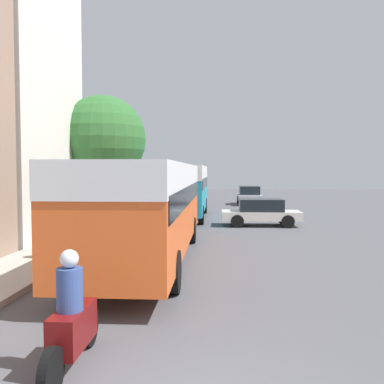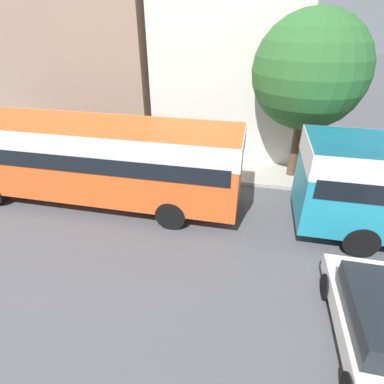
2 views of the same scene
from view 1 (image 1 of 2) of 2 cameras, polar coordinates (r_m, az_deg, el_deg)
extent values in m
cube|color=#EA5B23|center=(13.25, -5.82, -1.71)|extent=(2.47, 11.06, 2.52)
cube|color=white|center=(13.21, -5.84, 2.10)|extent=(2.49, 11.11, 0.76)
cube|color=black|center=(13.23, -5.83, -0.35)|extent=(2.52, 10.61, 0.55)
cylinder|color=black|center=(16.94, -7.72, -5.00)|extent=(0.28, 1.00, 1.00)
cylinder|color=black|center=(16.65, 0.00, -5.11)|extent=(0.28, 1.00, 1.00)
cylinder|color=black|center=(10.41, -15.18, -10.08)|extent=(0.28, 1.00, 1.00)
cylinder|color=black|center=(9.93, -2.46, -10.61)|extent=(0.28, 1.00, 1.00)
cube|color=teal|center=(25.21, -1.15, 0.55)|extent=(2.53, 9.39, 2.58)
cube|color=white|center=(25.19, -1.16, 2.60)|extent=(2.56, 9.44, 0.77)
cube|color=black|center=(25.20, -1.15, 1.28)|extent=(2.58, 9.02, 0.57)
cylinder|color=black|center=(28.29, -3.02, -1.82)|extent=(0.28, 1.00, 1.00)
cylinder|color=black|center=(28.12, 1.70, -1.84)|extent=(0.28, 1.00, 1.00)
cylinder|color=black|center=(22.54, -4.71, -3.02)|extent=(0.28, 1.00, 1.00)
cylinder|color=black|center=(22.33, 1.23, -3.07)|extent=(0.28, 1.00, 1.00)
cube|color=maroon|center=(6.56, -15.61, -17.01)|extent=(0.39, 1.10, 0.55)
cylinder|color=black|center=(7.37, -13.46, -17.00)|extent=(0.10, 0.64, 0.64)
cylinder|color=black|center=(5.97, -18.28, -21.97)|extent=(0.12, 0.64, 0.64)
cylinder|color=#33477F|center=(6.30, -15.99, -12.38)|extent=(0.36, 0.36, 0.60)
sphere|color=silver|center=(6.20, -16.05, -8.55)|extent=(0.26, 0.26, 0.26)
cube|color=#B7B7BC|center=(35.68, 7.63, -0.73)|extent=(1.83, 4.02, 0.52)
cube|color=black|center=(35.65, 7.64, 0.24)|extent=(1.61, 2.21, 0.69)
cylinder|color=black|center=(36.89, 6.18, -1.01)|extent=(0.22, 0.64, 0.64)
cylinder|color=black|center=(37.01, 8.80, -1.02)|extent=(0.22, 0.64, 0.64)
cylinder|color=black|center=(34.41, 6.38, -1.29)|extent=(0.22, 0.64, 0.64)
cylinder|color=black|center=(34.53, 9.18, -1.30)|extent=(0.22, 0.64, 0.64)
cube|color=silver|center=(22.05, 9.17, -3.09)|extent=(3.97, 1.70, 0.43)
cube|color=black|center=(22.00, 9.19, -1.73)|extent=(2.18, 1.50, 0.62)
cylinder|color=black|center=(21.21, 6.06, -3.89)|extent=(0.64, 0.22, 0.64)
cylinder|color=black|center=(22.77, 5.89, -3.43)|extent=(0.64, 0.22, 0.64)
cylinder|color=black|center=(21.46, 12.66, -3.87)|extent=(0.64, 0.22, 0.64)
cylinder|color=black|center=(23.00, 12.03, -3.41)|extent=(0.64, 0.22, 0.64)
cylinder|color=#232838|center=(13.58, -17.14, -6.90)|extent=(0.33, 0.33, 0.78)
cylinder|color=gray|center=(13.48, -17.19, -3.91)|extent=(0.42, 0.42, 0.65)
sphere|color=tan|center=(13.43, -17.22, -2.09)|extent=(0.21, 0.21, 0.21)
cylinder|color=brown|center=(21.40, -11.73, -0.79)|extent=(0.36, 0.36, 2.64)
sphere|color=#2D662D|center=(21.41, -11.81, 6.96)|extent=(4.20, 4.20, 4.20)
camera|label=2|loc=(20.26, 23.39, 12.00)|focal=28.00mm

